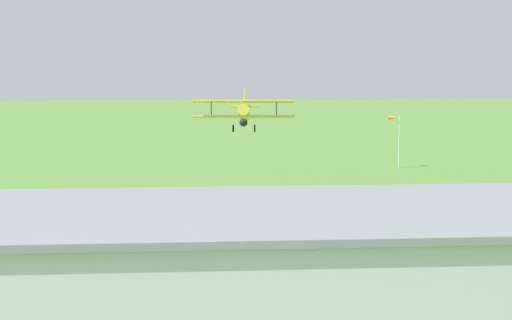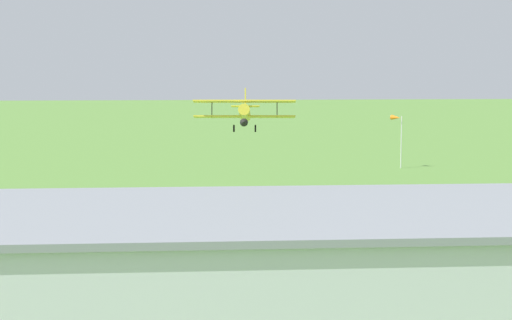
{
  "view_description": "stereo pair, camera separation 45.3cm",
  "coord_description": "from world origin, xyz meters",
  "px_view_note": "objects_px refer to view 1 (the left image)",
  "views": [
    {
      "loc": [
        2.51,
        83.46,
        12.77
      ],
      "look_at": [
        -2.54,
        17.51,
        5.1
      ],
      "focal_mm": 59.88,
      "sensor_mm": 36.0,
      "label": 1
    },
    {
      "loc": [
        2.06,
        83.49,
        12.77
      ],
      "look_at": [
        -2.54,
        17.51,
        5.1
      ],
      "focal_mm": 59.88,
      "sensor_mm": 36.0,
      "label": 2
    }
  ],
  "objects_px": {
    "windsock": "(395,121)",
    "car_black": "(34,238)",
    "person_watching_takeoff": "(115,227)",
    "biplane": "(244,112)",
    "hangar": "(302,261)",
    "person_at_fence_line": "(60,248)"
  },
  "relations": [
    {
      "from": "person_watching_takeoff",
      "to": "biplane",
      "type": "bearing_deg",
      "value": -126.74
    },
    {
      "from": "car_black",
      "to": "person_watching_takeoff",
      "type": "height_order",
      "value": "car_black"
    },
    {
      "from": "biplane",
      "to": "windsock",
      "type": "xyz_separation_m",
      "value": [
        -19.6,
        -24.99,
        -2.7
      ]
    },
    {
      "from": "hangar",
      "to": "person_at_fence_line",
      "type": "relative_size",
      "value": 22.01
    },
    {
      "from": "windsock",
      "to": "car_black",
      "type": "bearing_deg",
      "value": 50.43
    },
    {
      "from": "biplane",
      "to": "person_watching_takeoff",
      "type": "xyz_separation_m",
      "value": [
        10.23,
        13.71,
        -7.5
      ]
    },
    {
      "from": "person_at_fence_line",
      "to": "windsock",
      "type": "xyz_separation_m",
      "value": [
        -32.82,
        -45.31,
        4.82
      ]
    },
    {
      "from": "car_black",
      "to": "person_watching_takeoff",
      "type": "bearing_deg",
      "value": -144.74
    },
    {
      "from": "biplane",
      "to": "person_at_fence_line",
      "type": "height_order",
      "value": "biplane"
    },
    {
      "from": "car_black",
      "to": "person_watching_takeoff",
      "type": "distance_m",
      "value": 6.31
    },
    {
      "from": "hangar",
      "to": "person_watching_takeoff",
      "type": "distance_m",
      "value": 22.61
    },
    {
      "from": "car_black",
      "to": "windsock",
      "type": "height_order",
      "value": "windsock"
    },
    {
      "from": "person_watching_takeoff",
      "to": "car_black",
      "type": "bearing_deg",
      "value": 35.26
    },
    {
      "from": "hangar",
      "to": "windsock",
      "type": "relative_size",
      "value": 5.48
    },
    {
      "from": "hangar",
      "to": "biplane",
      "type": "xyz_separation_m",
      "value": [
        0.87,
        -33.31,
        5.57
      ]
    },
    {
      "from": "hangar",
      "to": "windsock",
      "type": "xyz_separation_m",
      "value": [
        -18.73,
        -58.3,
        2.87
      ]
    },
    {
      "from": "hangar",
      "to": "car_black",
      "type": "bearing_deg",
      "value": -44.47
    },
    {
      "from": "biplane",
      "to": "windsock",
      "type": "distance_m",
      "value": 31.87
    },
    {
      "from": "biplane",
      "to": "person_watching_takeoff",
      "type": "relative_size",
      "value": 5.54
    },
    {
      "from": "hangar",
      "to": "car_black",
      "type": "distance_m",
      "value": 22.86
    },
    {
      "from": "biplane",
      "to": "person_at_fence_line",
      "type": "bearing_deg",
      "value": 56.96
    },
    {
      "from": "person_watching_takeoff",
      "to": "windsock",
      "type": "xyz_separation_m",
      "value": [
        -29.84,
        -38.69,
        4.8
      ]
    }
  ]
}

